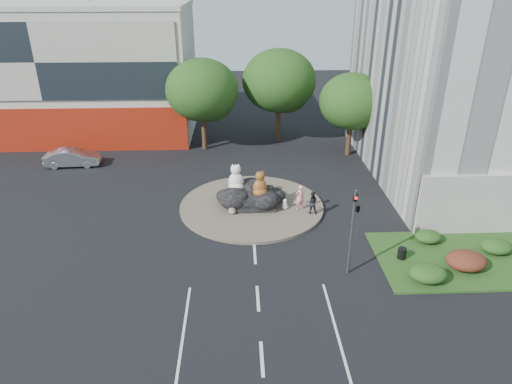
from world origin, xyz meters
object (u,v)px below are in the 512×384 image
kitten_white (285,204)px  parked_car (72,158)px  cat_white (236,177)px  litter_bin (402,253)px  kitten_calico (232,207)px  pedestrian_pink (300,197)px  cat_tabby (260,183)px  pedestrian_dark (312,202)px

kitten_white → parked_car: bearing=110.0°
parked_car → cat_white: bearing=-123.3°
litter_bin → cat_white: bearing=142.1°
kitten_calico → cat_white: bearing=112.4°
kitten_calico → pedestrian_pink: bearing=37.0°
cat_white → pedestrian_pink: 4.62m
pedestrian_pink → parked_car: bearing=-45.0°
cat_white → parked_car: size_ratio=0.45×
kitten_white → litter_bin: 8.69m
kitten_calico → parked_car: parked_car is taller
kitten_white → pedestrian_pink: 1.13m
cat_tabby → litter_bin: (7.77, -6.47, -1.58)m
cat_tabby → pedestrian_dark: (3.43, -0.98, -1.04)m
pedestrian_dark → pedestrian_pink: bearing=-32.0°
pedestrian_dark → litter_bin: pedestrian_dark is taller
kitten_white → pedestrian_dark: bearing=-64.7°
litter_bin → pedestrian_dark: bearing=128.3°
kitten_calico → pedestrian_dark: pedestrian_dark is taller
kitten_white → cat_tabby: bearing=128.4°
pedestrian_dark → parked_car: size_ratio=0.35×
cat_white → litter_bin: (9.41, -7.32, -1.67)m
cat_white → kitten_calico: cat_white is taller
pedestrian_pink → pedestrian_dark: size_ratio=1.13×
cat_tabby → parked_car: cat_tabby is taller
cat_tabby → kitten_calico: 2.46m
kitten_calico → litter_bin: bearing=1.4°
pedestrian_pink → litter_bin: (5.08, -6.08, -0.65)m
cat_white → kitten_calico: size_ratio=2.02×
litter_bin → kitten_white: bearing=134.4°
kitten_calico → parked_car: 16.55m
parked_car → litter_bin: bearing=-126.9°
cat_tabby → parked_car: (-15.49, 8.64, -1.28)m
kitten_calico → kitten_white: 3.64m
kitten_calico → cat_tabby: bearing=55.1°
cat_tabby → kitten_white: (1.69, -0.27, -1.45)m
parked_car → litter_bin: 27.74m
pedestrian_pink → pedestrian_dark: (0.74, -0.58, -0.10)m
pedestrian_pink → litter_bin: pedestrian_pink is taller
cat_white → cat_tabby: bearing=-26.2°
kitten_white → pedestrian_dark: (1.74, -0.71, 0.41)m
kitten_calico → kitten_white: size_ratio=1.34×
cat_tabby → kitten_white: size_ratio=2.48×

